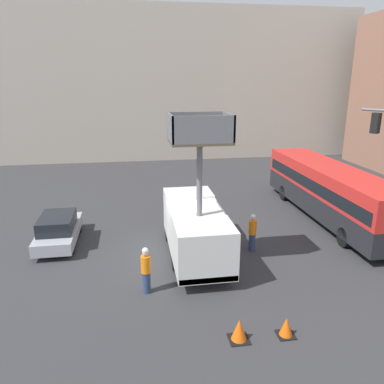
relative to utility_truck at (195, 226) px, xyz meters
The scene contains 9 objects.
ground_plane 2.04m from the utility_truck, 146.35° to the left, with size 120.00×120.00×0.00m, color #333335.
building_backdrop_far 27.88m from the utility_truck, 92.18° to the left, with size 44.00×10.00×14.91m.
utility_truck is the anchor object (origin of this frame).
city_bus 9.49m from the utility_truck, 24.19° to the left, with size 2.58×12.38×3.15m.
road_worker_near_truck 3.60m from the utility_truck, 132.08° to the right, with size 0.38×0.38×1.91m.
road_worker_directing 2.96m from the utility_truck, ahead, with size 0.38×0.38×1.88m.
traffic_cone_near_truck 6.05m from the utility_truck, 85.94° to the right, with size 0.65×0.65×0.74m.
traffic_cone_mid_road 6.40m from the utility_truck, 71.47° to the right, with size 0.57×0.57×0.65m.
parked_car_curbside 7.12m from the utility_truck, 158.03° to the left, with size 1.81×4.40×1.55m.
Camera 1 is at (-1.63, -16.36, 8.01)m, focal length 35.00 mm.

